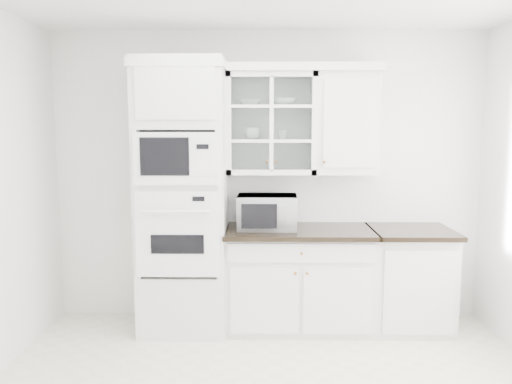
{
  "coord_description": "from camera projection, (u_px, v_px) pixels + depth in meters",
  "views": [
    {
      "loc": [
        -0.05,
        -2.94,
        1.82
      ],
      "look_at": [
        -0.1,
        1.05,
        1.3
      ],
      "focal_mm": 35.0,
      "sensor_mm": 36.0,
      "label": 1
    }
  ],
  "objects": [
    {
      "name": "upper_cabinet_solid",
      "position": [
        346.0,
        124.0,
        4.48
      ],
      "size": [
        0.55,
        0.33,
        0.9
      ],
      "primitive_type": "cube",
      "color": "silver",
      "rests_on": "room_shell"
    },
    {
      "name": "oven_column",
      "position": [
        183.0,
        198.0,
        4.42
      ],
      "size": [
        0.76,
        0.68,
        2.4
      ],
      "color": "silver",
      "rests_on": "ground"
    },
    {
      "name": "room_shell",
      "position": [
        270.0,
        133.0,
        3.35
      ],
      "size": [
        4.0,
        3.5,
        2.7
      ],
      "color": "white",
      "rests_on": "ground"
    },
    {
      "name": "extra_base_cabinet",
      "position": [
        409.0,
        278.0,
        4.52
      ],
      "size": [
        0.72,
        0.67,
        0.92
      ],
      "color": "silver",
      "rests_on": "ground"
    },
    {
      "name": "cup_b",
      "position": [
        282.0,
        134.0,
        4.48
      ],
      "size": [
        0.12,
        0.12,
        0.09
      ],
      "primitive_type": "imported",
      "rotation": [
        0.0,
        0.0,
        0.24
      ],
      "color": "white",
      "rests_on": "upper_cabinet_glass"
    },
    {
      "name": "countertop_microwave",
      "position": [
        267.0,
        212.0,
        4.45
      ],
      "size": [
        0.53,
        0.45,
        0.3
      ],
      "primitive_type": "imported",
      "rotation": [
        0.0,
        0.0,
        3.12
      ],
      "color": "white",
      "rests_on": "base_cabinet_run"
    },
    {
      "name": "bowl_a",
      "position": [
        250.0,
        103.0,
        4.45
      ],
      "size": [
        0.22,
        0.22,
        0.05
      ],
      "primitive_type": "imported",
      "rotation": [
        0.0,
        0.0,
        0.01
      ],
      "color": "white",
      "rests_on": "upper_cabinet_glass"
    },
    {
      "name": "bowl_b",
      "position": [
        284.0,
        102.0,
        4.46
      ],
      "size": [
        0.27,
        0.27,
        0.07
      ],
      "primitive_type": "imported",
      "rotation": [
        0.0,
        0.0,
        0.3
      ],
      "color": "white",
      "rests_on": "upper_cabinet_glass"
    },
    {
      "name": "cup_a",
      "position": [
        252.0,
        134.0,
        4.49
      ],
      "size": [
        0.16,
        0.16,
        0.1
      ],
      "primitive_type": "imported",
      "rotation": [
        0.0,
        0.0,
        0.28
      ],
      "color": "white",
      "rests_on": "upper_cabinet_glass"
    },
    {
      "name": "upper_cabinet_glass",
      "position": [
        271.0,
        124.0,
        4.49
      ],
      "size": [
        0.8,
        0.33,
        0.9
      ],
      "color": "silver",
      "rests_on": "room_shell"
    },
    {
      "name": "base_cabinet_run",
      "position": [
        298.0,
        278.0,
        4.53
      ],
      "size": [
        1.32,
        0.67,
        0.92
      ],
      "color": "silver",
      "rests_on": "ground"
    },
    {
      "name": "crown_molding",
      "position": [
        260.0,
        68.0,
        4.4
      ],
      "size": [
        2.14,
        0.38,
        0.07
      ],
      "primitive_type": "cube",
      "color": "silver",
      "rests_on": "room_shell"
    }
  ]
}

